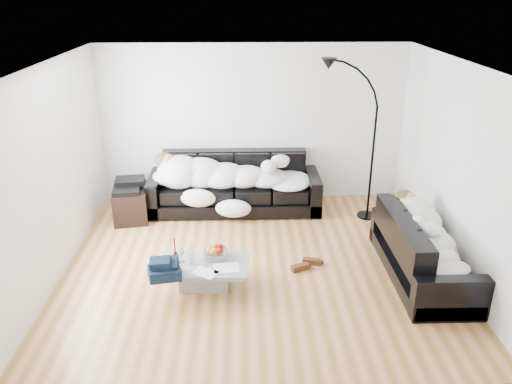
{
  "coord_description": "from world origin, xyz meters",
  "views": [
    {
      "loc": [
        -0.18,
        -5.77,
        3.44
      ],
      "look_at": [
        0.0,
        0.3,
        0.9
      ],
      "focal_mm": 35.0,
      "sensor_mm": 36.0,
      "label": 1
    }
  ],
  "objects_px": {
    "wine_glass_b": "(182,255)",
    "wine_glass_c": "(192,257)",
    "sleeper_back": "(234,173)",
    "wine_glass_a": "(191,253)",
    "shoes": "(305,264)",
    "stereo": "(129,185)",
    "fruit_bowl": "(216,251)",
    "av_cabinet": "(131,203)",
    "sofa_back": "(234,183)",
    "candle_right": "(175,246)",
    "sleeper_right": "(426,232)",
    "candle_left": "(175,247)",
    "coffee_table": "(204,274)",
    "sofa_right": "(424,248)",
    "floor_lamp": "(373,151)"
  },
  "relations": [
    {
      "from": "fruit_bowl",
      "to": "wine_glass_a",
      "type": "distance_m",
      "value": 0.3
    },
    {
      "from": "candle_left",
      "to": "wine_glass_a",
      "type": "bearing_deg",
      "value": -25.91
    },
    {
      "from": "wine_glass_a",
      "to": "wine_glass_b",
      "type": "height_order",
      "value": "wine_glass_b"
    },
    {
      "from": "sleeper_back",
      "to": "av_cabinet",
      "type": "distance_m",
      "value": 1.7
    },
    {
      "from": "fruit_bowl",
      "to": "av_cabinet",
      "type": "bearing_deg",
      "value": 128.02
    },
    {
      "from": "wine_glass_c",
      "to": "av_cabinet",
      "type": "height_order",
      "value": "av_cabinet"
    },
    {
      "from": "sleeper_back",
      "to": "wine_glass_c",
      "type": "height_order",
      "value": "sleeper_back"
    },
    {
      "from": "wine_glass_a",
      "to": "floor_lamp",
      "type": "height_order",
      "value": "floor_lamp"
    },
    {
      "from": "coffee_table",
      "to": "floor_lamp",
      "type": "xyz_separation_m",
      "value": [
        2.46,
        1.91,
        0.93
      ]
    },
    {
      "from": "candle_right",
      "to": "stereo",
      "type": "relative_size",
      "value": 0.48
    },
    {
      "from": "av_cabinet",
      "to": "floor_lamp",
      "type": "bearing_deg",
      "value": -9.61
    },
    {
      "from": "sleeper_right",
      "to": "candle_left",
      "type": "height_order",
      "value": "sleeper_right"
    },
    {
      "from": "sofa_right",
      "to": "candle_left",
      "type": "xyz_separation_m",
      "value": [
        -3.1,
        0.05,
        0.03
      ]
    },
    {
      "from": "wine_glass_c",
      "to": "sofa_back",
      "type": "bearing_deg",
      "value": 77.86
    },
    {
      "from": "wine_glass_c",
      "to": "floor_lamp",
      "type": "height_order",
      "value": "floor_lamp"
    },
    {
      "from": "sofa_back",
      "to": "wine_glass_a",
      "type": "distance_m",
      "value": 2.23
    },
    {
      "from": "sleeper_right",
      "to": "sofa_back",
      "type": "bearing_deg",
      "value": 48.43
    },
    {
      "from": "wine_glass_c",
      "to": "shoes",
      "type": "height_order",
      "value": "wine_glass_c"
    },
    {
      "from": "stereo",
      "to": "sofa_right",
      "type": "bearing_deg",
      "value": -31.39
    },
    {
      "from": "sofa_back",
      "to": "av_cabinet",
      "type": "height_order",
      "value": "sofa_back"
    },
    {
      "from": "candle_right",
      "to": "stereo",
      "type": "xyz_separation_m",
      "value": [
        -0.91,
        1.72,
        0.15
      ]
    },
    {
      "from": "candle_right",
      "to": "av_cabinet",
      "type": "xyz_separation_m",
      "value": [
        -0.91,
        1.72,
        -0.17
      ]
    },
    {
      "from": "candle_left",
      "to": "shoes",
      "type": "relative_size",
      "value": 0.59
    },
    {
      "from": "wine_glass_b",
      "to": "floor_lamp",
      "type": "distance_m",
      "value": 3.38
    },
    {
      "from": "candle_right",
      "to": "sofa_right",
      "type": "bearing_deg",
      "value": -1.64
    },
    {
      "from": "wine_glass_a",
      "to": "wine_glass_b",
      "type": "relative_size",
      "value": 0.97
    },
    {
      "from": "shoes",
      "to": "av_cabinet",
      "type": "height_order",
      "value": "av_cabinet"
    },
    {
      "from": "sofa_right",
      "to": "wine_glass_b",
      "type": "bearing_deg",
      "value": 92.12
    },
    {
      "from": "sleeper_back",
      "to": "wine_glass_c",
      "type": "distance_m",
      "value": 2.29
    },
    {
      "from": "wine_glass_c",
      "to": "sofa_right",
      "type": "bearing_deg",
      "value": 3.05
    },
    {
      "from": "sofa_right",
      "to": "shoes",
      "type": "xyz_separation_m",
      "value": [
        -1.45,
        0.24,
        -0.35
      ]
    },
    {
      "from": "sofa_back",
      "to": "wine_glass_c",
      "type": "height_order",
      "value": "sofa_back"
    },
    {
      "from": "sleeper_back",
      "to": "sleeper_right",
      "type": "height_order",
      "value": "sleeper_back"
    },
    {
      "from": "sleeper_back",
      "to": "wine_glass_a",
      "type": "height_order",
      "value": "sleeper_back"
    },
    {
      "from": "sleeper_back",
      "to": "wine_glass_a",
      "type": "bearing_deg",
      "value": -103.51
    },
    {
      "from": "wine_glass_b",
      "to": "wine_glass_c",
      "type": "xyz_separation_m",
      "value": [
        0.13,
        -0.04,
        -0.01
      ]
    },
    {
      "from": "sofa_back",
      "to": "candle_left",
      "type": "xyz_separation_m",
      "value": [
        -0.72,
        -2.07,
        -0.02
      ]
    },
    {
      "from": "shoes",
      "to": "stereo",
      "type": "bearing_deg",
      "value": 137.78
    },
    {
      "from": "coffee_table",
      "to": "sleeper_right",
      "type": "bearing_deg",
      "value": 3.21
    },
    {
      "from": "wine_glass_b",
      "to": "coffee_table",
      "type": "bearing_deg",
      "value": -8.92
    },
    {
      "from": "sofa_right",
      "to": "fruit_bowl",
      "type": "distance_m",
      "value": 2.6
    },
    {
      "from": "sofa_back",
      "to": "sofa_right",
      "type": "relative_size",
      "value": 1.4
    },
    {
      "from": "candle_right",
      "to": "av_cabinet",
      "type": "relative_size",
      "value": 0.29
    },
    {
      "from": "candle_left",
      "to": "shoes",
      "type": "distance_m",
      "value": 1.71
    },
    {
      "from": "coffee_table",
      "to": "fruit_bowl",
      "type": "distance_m",
      "value": 0.32
    },
    {
      "from": "sofa_right",
      "to": "wine_glass_a",
      "type": "height_order",
      "value": "sofa_right"
    },
    {
      "from": "fruit_bowl",
      "to": "candle_right",
      "type": "distance_m",
      "value": 0.52
    },
    {
      "from": "shoes",
      "to": "sleeper_right",
      "type": "bearing_deg",
      "value": -20.01
    },
    {
      "from": "coffee_table",
      "to": "candle_left",
      "type": "xyz_separation_m",
      "value": [
        -0.37,
        0.2,
        0.27
      ]
    },
    {
      "from": "candle_left",
      "to": "av_cabinet",
      "type": "xyz_separation_m",
      "value": [
        -0.91,
        1.76,
        -0.18
      ]
    }
  ]
}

